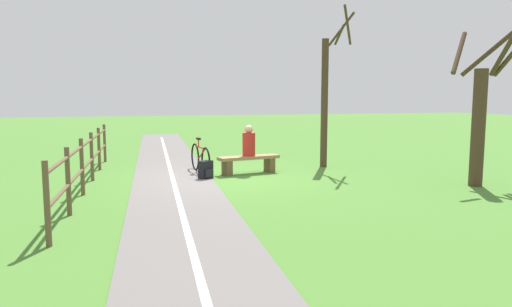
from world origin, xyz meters
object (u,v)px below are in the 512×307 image
at_px(backpack, 206,170).
at_px(tree_far_right, 481,112).
at_px(bicycle, 200,158).
at_px(person_seated, 249,143).
at_px(tree_by_path, 326,96).
at_px(bench, 249,161).

relative_size(backpack, tree_far_right, 0.12).
height_order(bicycle, backpack, bicycle).
distance_m(person_seated, tree_by_path, 2.74).
xyz_separation_m(backpack, tree_far_right, (-5.67, 2.52, 1.42)).
relative_size(person_seated, tree_far_right, 0.22).
height_order(backpack, tree_by_path, tree_by_path).
distance_m(backpack, tree_far_right, 6.36).
bearing_deg(bicycle, tree_far_right, 53.21).
height_order(bicycle, tree_far_right, tree_far_right).
height_order(bench, tree_far_right, tree_far_right).
height_order(person_seated, bicycle, person_seated).
relative_size(person_seated, tree_by_path, 0.18).
bearing_deg(bench, tree_far_right, 135.17).
relative_size(bench, tree_far_right, 0.47).
bearing_deg(bench, bicycle, -29.33).
height_order(person_seated, tree_by_path, tree_by_path).
distance_m(bench, person_seated, 0.49).
xyz_separation_m(bicycle, backpack, (0.01, 0.88, -0.17)).
bearing_deg(tree_far_right, tree_by_path, -59.97).
xyz_separation_m(bicycle, tree_far_right, (-5.66, 3.40, 1.25)).
xyz_separation_m(person_seated, tree_far_right, (-4.46, 3.00, 0.83)).
distance_m(person_seated, bicycle, 1.33).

